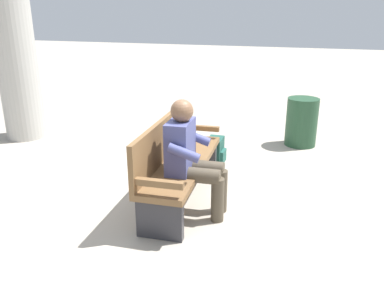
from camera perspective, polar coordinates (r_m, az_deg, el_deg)
ground_plane at (r=4.29m, az=-1.32°, el=-8.11°), size 40.00×40.00×0.00m
bench_near at (r=4.11m, az=-2.33°, el=-2.30°), size 1.84×0.64×0.90m
person_seated at (r=3.75m, az=-0.11°, el=-1.67°), size 0.60×0.60×1.18m
backpack at (r=5.15m, az=3.50°, el=-1.14°), size 0.30×0.24×0.37m
support_pillar at (r=6.64m, az=-25.47°, el=16.69°), size 0.61×0.61×3.77m
trash_bin at (r=6.09m, az=16.00°, el=3.18°), size 0.47×0.47×0.73m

